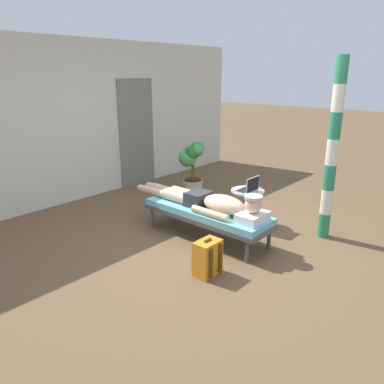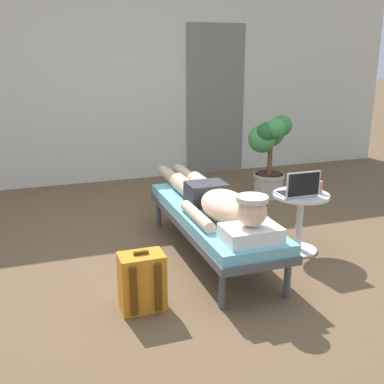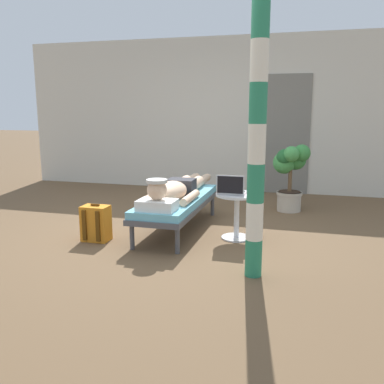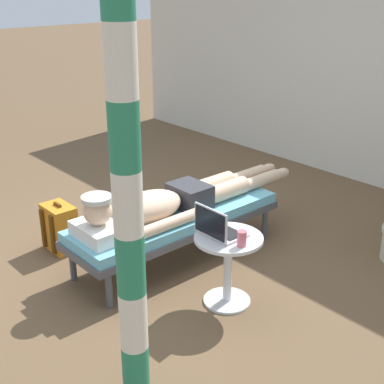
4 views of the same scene
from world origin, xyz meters
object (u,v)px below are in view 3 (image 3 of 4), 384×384
object	(u,v)px
lounge_chair	(178,203)
potted_plant	(290,171)
laptop	(231,189)
drink_glass	(250,190)
side_table	(237,208)
porch_post	(257,144)
person_reclining	(176,189)
backpack	(96,223)

from	to	relation	value
lounge_chair	potted_plant	size ratio (longest dim) A/B	1.90
laptop	drink_glass	xyz separation A→B (m)	(0.21, 0.02, -0.01)
side_table	drink_glass	world-z (taller)	drink_glass
side_table	porch_post	world-z (taller)	porch_post
side_table	potted_plant	xyz separation A→B (m)	(0.52, 1.54, 0.23)
person_reclining	lounge_chair	bearing A→B (deg)	90.00
drink_glass	side_table	bearing A→B (deg)	168.89
lounge_chair	drink_glass	size ratio (longest dim) A/B	17.17
porch_post	potted_plant	bearing A→B (deg)	85.70
laptop	porch_post	xyz separation A→B (m)	(0.38, -0.98, 0.59)
person_reclining	potted_plant	distance (m)	1.92
lounge_chair	potted_plant	distance (m)	1.90
backpack	potted_plant	bearing A→B (deg)	44.99
laptop	backpack	distance (m)	1.57
person_reclining	laptop	world-z (taller)	laptop
drink_glass	backpack	xyz separation A→B (m)	(-1.66, -0.46, -0.38)
side_table	laptop	xyz separation A→B (m)	(-0.06, -0.05, 0.23)
side_table	backpack	world-z (taller)	side_table
lounge_chair	drink_glass	distance (m)	0.95
lounge_chair	side_table	xyz separation A→B (m)	(0.75, -0.15, 0.01)
drink_glass	backpack	distance (m)	1.77
porch_post	laptop	bearing A→B (deg)	111.33
person_reclining	laptop	size ratio (longest dim) A/B	7.00
lounge_chair	person_reclining	distance (m)	0.18
laptop	porch_post	world-z (taller)	porch_post
person_reclining	drink_glass	distance (m)	0.91
laptop	potted_plant	distance (m)	1.69
laptop	porch_post	bearing A→B (deg)	-68.67
lounge_chair	laptop	bearing A→B (deg)	-16.00
side_table	laptop	size ratio (longest dim) A/B	1.69
potted_plant	drink_glass	bearing A→B (deg)	-103.20
lounge_chair	backpack	size ratio (longest dim) A/B	4.33
person_reclining	backpack	xyz separation A→B (m)	(-0.76, -0.59, -0.32)
laptop	person_reclining	bearing A→B (deg)	167.59
drink_glass	porch_post	world-z (taller)	porch_post
lounge_chair	potted_plant	bearing A→B (deg)	47.71
lounge_chair	person_reclining	world-z (taller)	person_reclining
lounge_chair	person_reclining	bearing A→B (deg)	-90.00
side_table	potted_plant	size ratio (longest dim) A/B	0.54
laptop	porch_post	size ratio (longest dim) A/B	0.13
potted_plant	porch_post	world-z (taller)	porch_post
person_reclining	potted_plant	size ratio (longest dim) A/B	2.24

